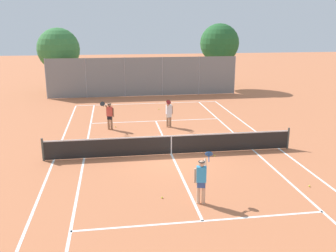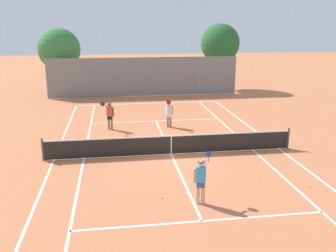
% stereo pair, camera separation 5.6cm
% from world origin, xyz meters
% --- Properties ---
extents(ground_plane, '(120.00, 120.00, 0.00)m').
position_xyz_m(ground_plane, '(0.00, 0.00, 0.00)').
color(ground_plane, '#C67047').
extents(court_line_markings, '(11.10, 23.90, 0.01)m').
position_xyz_m(court_line_markings, '(0.00, 0.00, 0.00)').
color(court_line_markings, white).
rests_on(court_line_markings, ground).
extents(tennis_net, '(12.00, 0.10, 1.07)m').
position_xyz_m(tennis_net, '(0.00, 0.00, 0.51)').
color(tennis_net, '#474C47').
rests_on(tennis_net, ground).
extents(player_near_side, '(0.78, 0.71, 1.77)m').
position_xyz_m(player_near_side, '(0.23, -5.17, 0.93)').
color(player_near_side, '#D8A884').
rests_on(player_near_side, ground).
extents(player_far_left, '(0.79, 0.71, 1.77)m').
position_xyz_m(player_far_left, '(-2.91, 4.83, 0.93)').
color(player_far_left, '#936B4C').
rests_on(player_far_left, ground).
extents(player_far_right, '(0.52, 0.85, 1.77)m').
position_xyz_m(player_far_right, '(0.63, 4.86, 0.93)').
color(player_far_right, '#936B4C').
rests_on(player_far_right, ground).
extents(loose_tennis_ball_0, '(0.07, 0.07, 0.07)m').
position_xyz_m(loose_tennis_ball_0, '(-2.60, 5.27, 0.03)').
color(loose_tennis_ball_0, '#D1DB33').
rests_on(loose_tennis_ball_0, ground).
extents(loose_tennis_ball_1, '(0.07, 0.07, 0.07)m').
position_xyz_m(loose_tennis_ball_1, '(0.62, 9.66, 0.03)').
color(loose_tennis_ball_1, '#D1DB33').
rests_on(loose_tennis_ball_1, ground).
extents(loose_tennis_ball_2, '(0.07, 0.07, 0.07)m').
position_xyz_m(loose_tennis_ball_2, '(2.00, -0.59, 0.03)').
color(loose_tennis_ball_2, '#D1DB33').
rests_on(loose_tennis_ball_2, ground).
extents(loose_tennis_ball_3, '(0.07, 0.07, 0.07)m').
position_xyz_m(loose_tennis_ball_3, '(-1.07, -4.61, 0.03)').
color(loose_tennis_ball_3, '#D1DB33').
rests_on(loose_tennis_ball_3, ground).
extents(loose_tennis_ball_4, '(0.07, 0.07, 0.07)m').
position_xyz_m(loose_tennis_ball_4, '(4.70, -4.48, 0.03)').
color(loose_tennis_ball_4, '#D1DB33').
rests_on(loose_tennis_ball_4, ground).
extents(back_fence, '(16.23, 0.08, 3.34)m').
position_xyz_m(back_fence, '(-0.00, 15.06, 1.67)').
color(back_fence, gray).
rests_on(back_fence, ground).
extents(tree_behind_left, '(3.69, 3.69, 5.75)m').
position_xyz_m(tree_behind_left, '(-7.27, 17.54, 3.76)').
color(tree_behind_left, brown).
rests_on(tree_behind_left, ground).
extents(tree_behind_right, '(3.64, 3.64, 6.10)m').
position_xyz_m(tree_behind_right, '(7.55, 17.93, 4.16)').
color(tree_behind_right, brown).
rests_on(tree_behind_right, ground).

